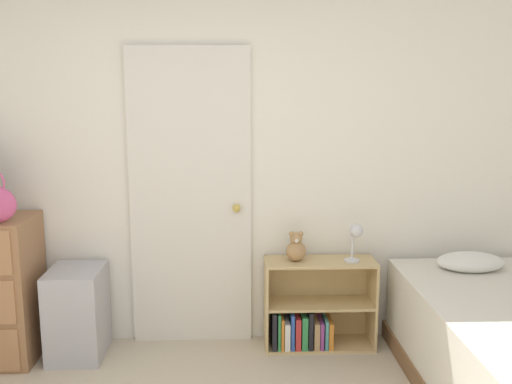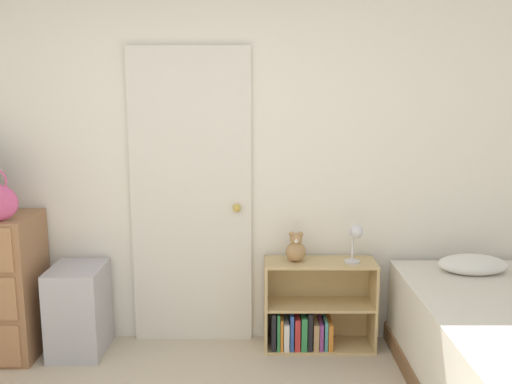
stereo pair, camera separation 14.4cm
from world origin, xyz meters
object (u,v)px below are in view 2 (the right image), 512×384
Objects in this scene: bookshelf at (312,314)px; desk_lamp at (356,236)px; teddy_bear at (297,249)px; storage_bin at (80,310)px.

desk_lamp reaches higher than bookshelf.
desk_lamp is at bearing -8.53° from bookshelf.
teddy_bear is at bearing -178.71° from bookshelf.
teddy_bear is 0.40m from desk_lamp.
storage_bin is 1.56m from bookshelf.
teddy_bear is at bearing 174.26° from desk_lamp.
teddy_bear reaches higher than storage_bin.
teddy_bear is 0.78× the size of desk_lamp.
storage_bin is at bearing -177.18° from bookshelf.
storage_bin is at bearing -178.90° from desk_lamp.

